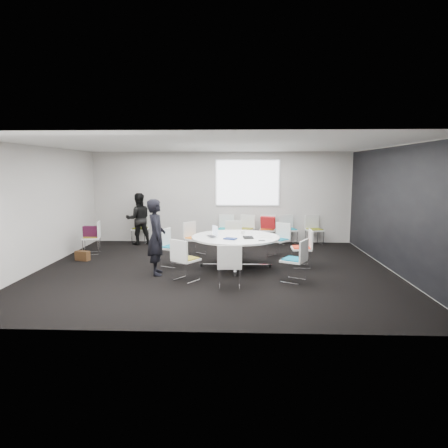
{
  "coord_description": "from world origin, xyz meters",
  "views": [
    {
      "loc": [
        0.57,
        -8.86,
        2.3
      ],
      "look_at": [
        0.2,
        0.4,
        1.0
      ],
      "focal_mm": 32.0,
      "sensor_mm": 36.0,
      "label": 1
    }
  ],
  "objects_px": {
    "chair_person_back": "(140,234)",
    "laptop": "(213,236)",
    "chair_ring_b": "(279,247)",
    "chair_ring_g": "(230,274)",
    "cup": "(243,232)",
    "person_main": "(156,237)",
    "conference_table": "(236,245)",
    "chair_back_b": "(246,235)",
    "chair_ring_e": "(172,255)",
    "chair_back_e": "(314,235)",
    "maroon_bag": "(91,231)",
    "brown_bag": "(83,256)",
    "chair_ring_h": "(294,268)",
    "person_back": "(139,219)",
    "chair_ring_a": "(302,255)",
    "chair_ring_c": "(234,244)",
    "chair_back_c": "(267,235)",
    "chair_spare_left": "(92,244)",
    "chair_ring_f": "(186,268)",
    "chair_ring_d": "(195,245)",
    "chair_back_a": "(226,235)",
    "chair_back_d": "(288,235)"
  },
  "relations": [
    {
      "from": "chair_ring_g",
      "to": "chair_spare_left",
      "type": "distance_m",
      "value": 4.81
    },
    {
      "from": "chair_back_b",
      "to": "cup",
      "type": "relative_size",
      "value": 9.78
    },
    {
      "from": "chair_ring_c",
      "to": "chair_person_back",
      "type": "xyz_separation_m",
      "value": [
        -2.91,
        1.42,
        0.0
      ]
    },
    {
      "from": "chair_back_b",
      "to": "laptop",
      "type": "xyz_separation_m",
      "value": [
        -0.79,
        -2.98,
        0.47
      ]
    },
    {
      "from": "chair_back_c",
      "to": "chair_spare_left",
      "type": "bearing_deg",
      "value": 27.0
    },
    {
      "from": "chair_ring_d",
      "to": "chair_ring_e",
      "type": "xyz_separation_m",
      "value": [
        -0.4,
        -1.21,
        0.0
      ]
    },
    {
      "from": "chair_ring_e",
      "to": "person_back",
      "type": "height_order",
      "value": "person_back"
    },
    {
      "from": "conference_table",
      "to": "chair_back_b",
      "type": "distance_m",
      "value": 2.92
    },
    {
      "from": "chair_ring_c",
      "to": "cup",
      "type": "distance_m",
      "value": 1.3
    },
    {
      "from": "laptop",
      "to": "chair_back_e",
      "type": "bearing_deg",
      "value": -71.81
    },
    {
      "from": "chair_back_b",
      "to": "person_back",
      "type": "xyz_separation_m",
      "value": [
        -3.25,
        -0.16,
        0.5
      ]
    },
    {
      "from": "chair_ring_h",
      "to": "chair_back_e",
      "type": "xyz_separation_m",
      "value": [
        1.14,
        4.06,
        0.0
      ]
    },
    {
      "from": "chair_back_e",
      "to": "chair_back_b",
      "type": "bearing_deg",
      "value": -14.55
    },
    {
      "from": "chair_ring_b",
      "to": "chair_back_b",
      "type": "height_order",
      "value": "same"
    },
    {
      "from": "chair_ring_e",
      "to": "brown_bag",
      "type": "relative_size",
      "value": 2.44
    },
    {
      "from": "chair_spare_left",
      "to": "person_main",
      "type": "distance_m",
      "value": 3.0
    },
    {
      "from": "conference_table",
      "to": "person_main",
      "type": "distance_m",
      "value": 1.87
    },
    {
      "from": "chair_back_b",
      "to": "chair_spare_left",
      "type": "height_order",
      "value": "same"
    },
    {
      "from": "conference_table",
      "to": "laptop",
      "type": "distance_m",
      "value": 0.57
    },
    {
      "from": "chair_ring_f",
      "to": "chair_person_back",
      "type": "height_order",
      "value": "same"
    },
    {
      "from": "chair_ring_a",
      "to": "chair_ring_g",
      "type": "relative_size",
      "value": 1.0
    },
    {
      "from": "chair_back_e",
      "to": "maroon_bag",
      "type": "relative_size",
      "value": 2.2
    },
    {
      "from": "conference_table",
      "to": "chair_ring_b",
      "type": "xyz_separation_m",
      "value": [
        1.11,
        1.12,
        -0.24
      ]
    },
    {
      "from": "chair_spare_left",
      "to": "brown_bag",
      "type": "distance_m",
      "value": 0.78
    },
    {
      "from": "chair_ring_e",
      "to": "person_back",
      "type": "xyz_separation_m",
      "value": [
        -1.47,
        2.69,
        0.5
      ]
    },
    {
      "from": "chair_ring_a",
      "to": "brown_bag",
      "type": "bearing_deg",
      "value": 85.77
    },
    {
      "from": "cup",
      "to": "person_main",
      "type": "bearing_deg",
      "value": -152.03
    },
    {
      "from": "brown_bag",
      "to": "chair_spare_left",
      "type": "bearing_deg",
      "value": 92.71
    },
    {
      "from": "laptop",
      "to": "brown_bag",
      "type": "xyz_separation_m",
      "value": [
        -3.33,
        0.6,
        -0.62
      ]
    },
    {
      "from": "chair_back_b",
      "to": "maroon_bag",
      "type": "xyz_separation_m",
      "value": [
        -4.17,
        -1.61,
        0.34
      ]
    },
    {
      "from": "chair_ring_b",
      "to": "chair_ring_f",
      "type": "xyz_separation_m",
      "value": [
        -2.12,
        -2.32,
        0.0
      ]
    },
    {
      "from": "chair_back_a",
      "to": "chair_person_back",
      "type": "distance_m",
      "value": 2.63
    },
    {
      "from": "chair_ring_b",
      "to": "chair_back_e",
      "type": "bearing_deg",
      "value": -83.68
    },
    {
      "from": "chair_ring_b",
      "to": "chair_ring_g",
      "type": "distance_m",
      "value": 3.04
    },
    {
      "from": "conference_table",
      "to": "chair_spare_left",
      "type": "distance_m",
      "value": 4.1
    },
    {
      "from": "conference_table",
      "to": "chair_ring_d",
      "type": "relative_size",
      "value": 2.32
    },
    {
      "from": "person_back",
      "to": "maroon_bag",
      "type": "bearing_deg",
      "value": 36.21
    },
    {
      "from": "chair_back_d",
      "to": "person_main",
      "type": "distance_m",
      "value": 4.9
    },
    {
      "from": "chair_ring_b",
      "to": "person_main",
      "type": "bearing_deg",
      "value": 74.2
    },
    {
      "from": "chair_ring_e",
      "to": "chair_spare_left",
      "type": "xyz_separation_m",
      "value": [
        -2.38,
        1.24,
        0.0
      ]
    },
    {
      "from": "chair_ring_d",
      "to": "chair_ring_c",
      "type": "bearing_deg",
      "value": 139.9
    },
    {
      "from": "chair_ring_b",
      "to": "chair_back_e",
      "type": "height_order",
      "value": "same"
    },
    {
      "from": "chair_ring_e",
      "to": "chair_person_back",
      "type": "bearing_deg",
      "value": -129.06
    },
    {
      "from": "person_main",
      "to": "brown_bag",
      "type": "relative_size",
      "value": 4.58
    },
    {
      "from": "chair_ring_c",
      "to": "chair_back_e",
      "type": "distance_m",
      "value": 2.8
    },
    {
      "from": "chair_person_back",
      "to": "laptop",
      "type": "distance_m",
      "value": 3.89
    },
    {
      "from": "chair_ring_a",
      "to": "chair_ring_c",
      "type": "relative_size",
      "value": 1.0
    },
    {
      "from": "chair_ring_f",
      "to": "chair_back_d",
      "type": "height_order",
      "value": "same"
    },
    {
      "from": "conference_table",
      "to": "chair_ring_e",
      "type": "distance_m",
      "value": 1.52
    },
    {
      "from": "chair_ring_a",
      "to": "chair_ring_e",
      "type": "relative_size",
      "value": 1.0
    }
  ]
}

